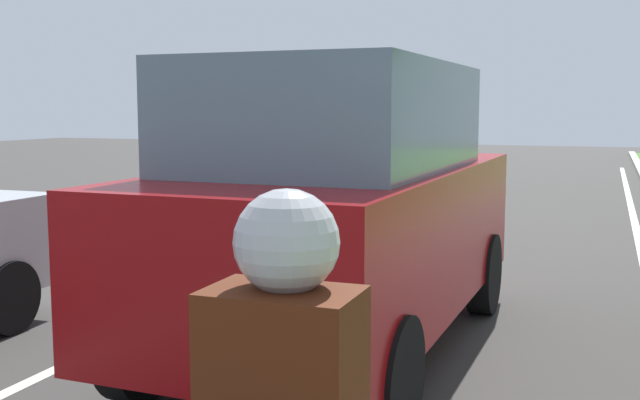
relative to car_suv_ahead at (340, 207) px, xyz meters
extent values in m
plane|color=#383533|center=(-1.14, 4.96, -1.17)|extent=(60.00, 60.00, 0.00)
cube|color=silver|center=(-1.84, 4.96, -1.16)|extent=(0.12, 32.00, 0.01)
cube|color=maroon|center=(0.00, 0.04, -0.24)|extent=(2.02, 4.55, 1.10)
cube|color=slate|center=(0.00, -0.11, 0.71)|extent=(1.77, 2.74, 0.80)
cylinder|color=black|center=(-0.83, 1.59, -0.79)|extent=(0.24, 0.77, 0.76)
cylinder|color=black|center=(0.92, 1.55, -0.79)|extent=(0.24, 0.77, 0.76)
cylinder|color=black|center=(-0.91, -1.47, -0.79)|extent=(0.24, 0.77, 0.76)
cylinder|color=black|center=(0.83, -1.51, -0.79)|extent=(0.24, 0.77, 0.76)
cylinder|color=black|center=(-2.85, -0.58, -0.85)|extent=(0.22, 0.64, 0.64)
sphere|color=#B2B2B7|center=(1.18, -3.87, 0.43)|extent=(0.28, 0.28, 0.28)
camera|label=1|loc=(1.95, -5.68, 0.78)|focal=43.03mm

